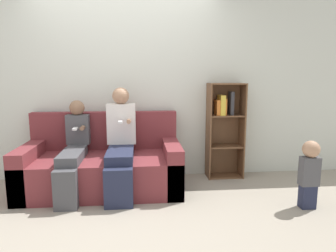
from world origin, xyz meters
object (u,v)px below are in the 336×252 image
(couch, at_px, (103,167))
(adult_seated, at_px, (120,140))
(bookshelf, at_px, (224,125))
(child_seated, at_px, (73,149))
(toddler_standing, at_px, (309,171))

(couch, height_order, adult_seated, adult_seated)
(couch, bearing_deg, bookshelf, 12.27)
(adult_seated, bearing_deg, bookshelf, 17.08)
(adult_seated, xyz_separation_m, bookshelf, (1.40, 0.43, 0.10))
(couch, bearing_deg, child_seated, -159.44)
(child_seated, xyz_separation_m, bookshelf, (1.95, 0.48, 0.18))
(child_seated, distance_m, toddler_standing, 2.66)
(couch, distance_m, bookshelf, 1.73)
(couch, distance_m, toddler_standing, 2.38)
(toddler_standing, height_order, bookshelf, bookshelf)
(couch, height_order, bookshelf, bookshelf)
(bookshelf, bearing_deg, child_seated, -166.31)
(couch, relative_size, toddler_standing, 2.58)
(child_seated, distance_m, bookshelf, 2.02)
(couch, xyz_separation_m, bookshelf, (1.63, 0.35, 0.45))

